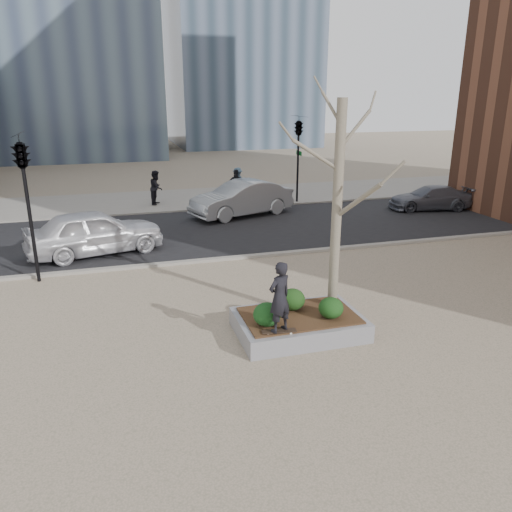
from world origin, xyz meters
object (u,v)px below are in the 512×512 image
object	(u,v)px
skateboarder	(280,297)
police_car	(95,232)
skateboard	(279,332)
planter	(299,325)

from	to	relation	value
skateboarder	police_car	size ratio (longest dim) A/B	0.34
skateboard	skateboarder	world-z (taller)	skateboarder
skateboard	police_car	world-z (taller)	police_car
planter	police_car	bearing A→B (deg)	120.93
planter	police_car	world-z (taller)	police_car
skateboarder	police_car	distance (m)	9.63
planter	police_car	distance (m)	9.34
planter	skateboarder	size ratio (longest dim) A/B	1.85
skateboard	skateboarder	distance (m)	0.85
skateboarder	police_car	xyz separation A→B (m)	(-4.02, 8.74, -0.50)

